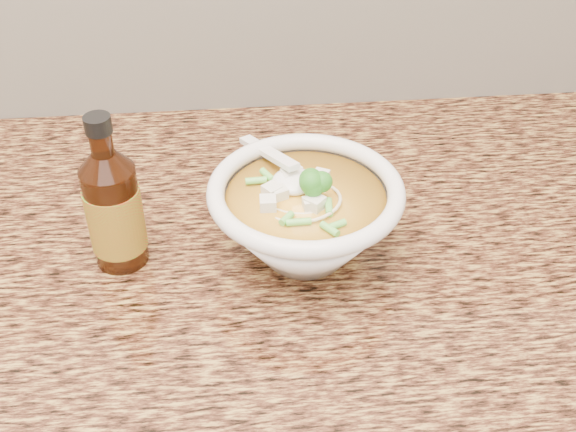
{
  "coord_description": "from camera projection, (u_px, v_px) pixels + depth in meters",
  "views": [
    {
      "loc": [
        0.19,
        0.99,
        1.47
      ],
      "look_at": [
        0.25,
        1.63,
        0.96
      ],
      "focal_mm": 45.0,
      "sensor_mm": 36.0,
      "label": 1
    }
  ],
  "objects": [
    {
      "name": "counter_slab",
      "position": [
        81.0,
        254.0,
        0.89
      ],
      "size": [
        4.0,
        0.68,
        0.04
      ],
      "primitive_type": "cube",
      "color": "#A37F3C",
      "rests_on": "cabinet"
    },
    {
      "name": "soup_bowl",
      "position": [
        305.0,
        218.0,
        0.83
      ],
      "size": [
        0.22,
        0.24,
        0.12
      ],
      "rotation": [
        0.0,
        0.0,
        -0.05
      ],
      "color": "white",
      "rests_on": "counter_slab"
    },
    {
      "name": "hot_sauce_bottle",
      "position": [
        114.0,
        210.0,
        0.81
      ],
      "size": [
        0.08,
        0.08,
        0.19
      ],
      "rotation": [
        0.0,
        0.0,
        -0.21
      ],
      "color": "#3B1808",
      "rests_on": "counter_slab"
    }
  ]
}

